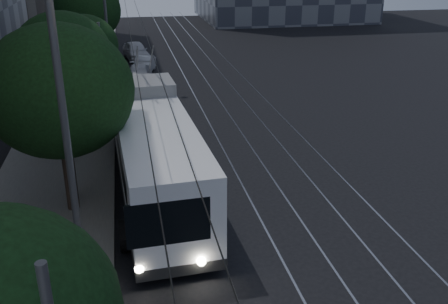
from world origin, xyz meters
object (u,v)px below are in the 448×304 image
trolleybus (153,149)px  pickup_silver (147,104)px  car_white_a (139,91)px  streetlamp_near (79,109)px  car_white_c (144,65)px  car_white_b (139,76)px  car_white_d (136,51)px  streetlamp_far (111,5)px

trolleybus → pickup_silver: trolleybus is taller
pickup_silver → car_white_a: bearing=72.1°
streetlamp_near → car_white_c: bearing=84.4°
car_white_b → car_white_d: bearing=95.7°
car_white_b → pickup_silver: bearing=-82.2°
trolleybus → car_white_c: trolleybus is taller
trolleybus → car_white_b: size_ratio=2.93×
pickup_silver → car_white_b: 7.72m
pickup_silver → car_white_a: 3.50m
streetlamp_near → pickup_silver: bearing=81.9°
pickup_silver → streetlamp_far: streetlamp_far is taller
car_white_c → car_white_d: size_ratio=0.83×
trolleybus → car_white_d: size_ratio=2.88×
pickup_silver → car_white_b: bearing=68.5°
trolleybus → streetlamp_near: size_ratio=1.44×
car_white_a → car_white_c: bearing=61.3°
car_white_b → car_white_c: bearing=87.5°
trolleybus → pickup_silver: bearing=85.6°
car_white_d → streetlamp_near: (-2.26, -32.73, 4.78)m
car_white_c → car_white_b: bearing=-85.6°
car_white_a → streetlamp_far: streetlamp_far is taller
car_white_a → car_white_c: (0.70, 7.87, 0.00)m
pickup_silver → streetlamp_near: 16.97m
streetlamp_near → streetlamp_far: bearing=88.5°
trolleybus → streetlamp_near: (-2.06, -6.26, 3.75)m
trolleybus → pickup_silver: (0.23, 9.85, -1.05)m
car_white_a → streetlamp_far: 6.03m
car_white_d → streetlamp_near: 33.15m
trolleybus → streetlamp_far: (-1.46, 16.18, 3.95)m
car_white_a → car_white_c: car_white_c is taller
car_white_a → car_white_d: (0.26, 13.14, 0.16)m
pickup_silver → trolleybus: bearing=-114.0°
trolleybus → car_white_d: (0.19, 26.46, -1.02)m
pickup_silver → streetlamp_far: (-1.69, 6.34, 5.00)m
car_white_b → streetlamp_near: bearing=-88.6°
car_white_a → car_white_d: 13.14m
trolleybus → streetlamp_near: streetlamp_near is taller
car_white_b → streetlamp_far: bearing=-131.1°
streetlamp_far → car_white_b: bearing=42.3°
pickup_silver → car_white_d: (-0.04, 16.62, 0.03)m
car_white_c → car_white_d: bearing=108.2°
car_white_d → streetlamp_near: streetlamp_near is taller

